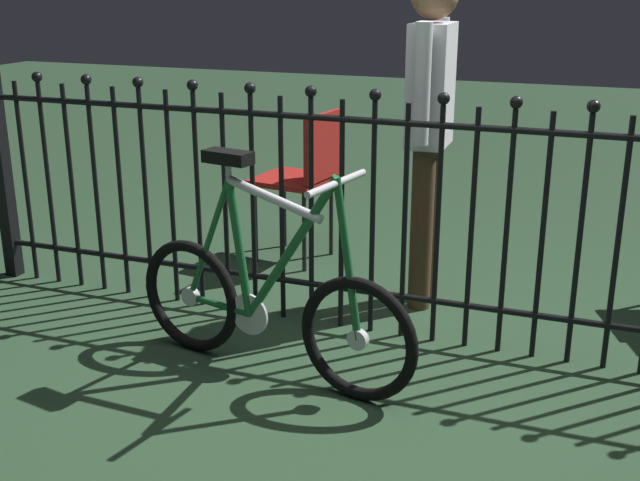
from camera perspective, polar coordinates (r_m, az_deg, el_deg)
ground_plane at (r=3.28m, az=1.63°, el=-10.36°), size 20.00×20.00×0.00m
iron_fence at (r=3.57m, az=3.61°, el=2.27°), size 4.31×0.07×1.17m
bicycle at (r=3.27m, az=-3.68°, el=-4.39°), size 1.32×0.40×0.92m
chair_red at (r=4.52m, az=-1.04°, el=4.97°), size 0.45×0.45×0.86m
person_visitor at (r=3.87m, az=7.77°, el=8.84°), size 0.22×0.48×1.60m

